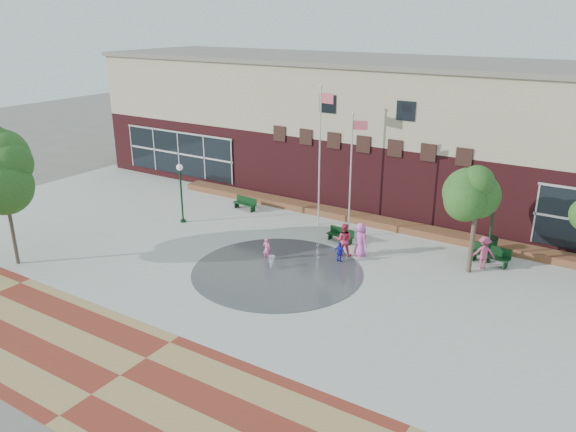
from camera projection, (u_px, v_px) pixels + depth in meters
The scene contains 23 objects.
ground at pixel (240, 296), 25.18m from camera, with size 120.00×120.00×0.00m, color #666056.
plaza_concrete at pixel (288, 264), 28.36m from camera, with size 46.00×18.00×0.01m, color #A8A8A0.
paver_band at pixel (120, 376), 19.61m from camera, with size 46.00×6.00×0.01m, color maroon.
splash_pad at pixel (277, 271), 27.56m from camera, with size 8.40×8.40×0.01m, color #383A3D.
library_building at pixel (396, 130), 37.51m from camera, with size 44.40×10.40×9.20m.
flower_bed at pixel (354, 220), 34.41m from camera, with size 26.00×1.20×0.40m, color #AB232B.
flagpole_left at pixel (320, 150), 32.13m from camera, with size 0.96×0.26×8.27m.
flagpole_right at pixel (352, 170), 30.47m from camera, with size 0.83×0.33×7.05m.
lamp_left at pixel (181, 187), 33.36m from camera, with size 0.38×0.38×3.63m.
lamp_right at pixel (492, 224), 27.87m from camera, with size 0.36×0.36×3.38m.
bench_left at pixel (245, 206), 36.18m from camera, with size 1.71×0.63×0.84m.
bench_mid at pixel (340, 238), 31.07m from camera, with size 1.61×0.62×0.79m.
bench_right at pixel (490, 259), 28.25m from camera, with size 1.97×0.82×0.96m.
trash_can at pixel (491, 247), 29.09m from camera, with size 0.66×0.66×1.08m.
tree_big_left at pixel (2, 172), 26.81m from camera, with size 4.22×4.22×6.75m.
tree_mid at pixel (478, 196), 26.18m from camera, with size 3.20×3.20×5.40m.
water_jet_a at pixel (272, 269), 27.89m from camera, with size 0.33×0.33×0.64m, color white.
water_jet_b at pixel (271, 270), 27.69m from camera, with size 0.20×0.20×0.45m, color white.
child_splash at pixel (267, 249), 28.64m from camera, with size 0.45×0.30×1.24m, color pink.
adult_red at pixel (344, 240), 29.12m from camera, with size 0.87×0.67×1.78m, color #CD3049.
adult_pink at pixel (361, 240), 29.06m from camera, with size 0.89×0.58×1.82m, color #E65BB1.
child_blue at pixel (340, 252), 28.42m from camera, with size 0.64×0.27×1.09m, color #1A1BC4.
person_bench at pixel (484, 253), 27.62m from camera, with size 1.10×0.63×1.71m, color #C43F6E.
Camera 1 is at (13.81, -17.86, 11.91)m, focal length 35.00 mm.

